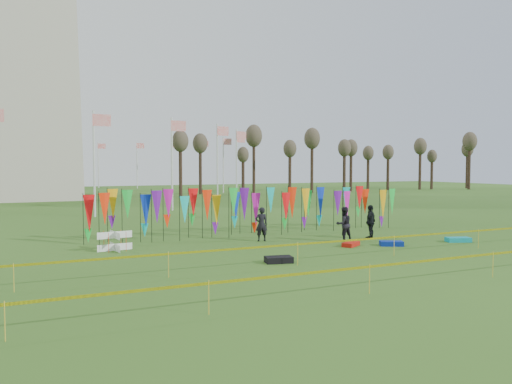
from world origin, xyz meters
name	(u,v)px	position (x,y,z in m)	size (l,w,h in m)	color
ground	(318,255)	(0.00, 0.00, 0.00)	(160.00, 160.00, 0.00)	#294D15
flagpole_ring	(2,165)	(-14.00, 48.00, 4.00)	(57.40, 56.16, 8.00)	silver
banner_row	(256,206)	(0.28, 7.03, 1.63)	(18.64, 0.64, 2.51)	black
caution_tape_near	(334,243)	(-0.22, -1.55, 0.78)	(26.00, 0.02, 0.90)	#DDDF04
caution_tape_far	(417,263)	(-0.22, -6.21, 0.78)	(26.00, 0.02, 0.90)	#DDDF04
tree_line	(345,150)	(32.00, 44.00, 6.17)	(53.92, 1.92, 7.84)	#37271B
box_kite	(115,241)	(-7.82, 4.76, 0.45)	(0.81, 0.81, 0.90)	red
person_left	(261,224)	(-0.53, 4.64, 0.87)	(0.64, 0.47, 1.75)	black
person_mid	(344,224)	(3.22, 2.76, 0.89)	(0.86, 0.53, 1.77)	black
person_right	(371,222)	(5.09, 3.01, 0.90)	(1.05, 0.60, 1.79)	black
kite_bag_blue	(391,243)	(4.54, 0.68, 0.11)	(1.08, 0.57, 0.23)	#092593
kite_bag_red	(351,244)	(2.70, 1.40, 0.10)	(1.10, 0.50, 0.20)	red
kite_bag_black	(279,260)	(-2.33, -0.78, 0.12)	(1.07, 0.62, 0.25)	black
kite_bag_teal	(458,240)	(8.44, 0.25, 0.11)	(1.20, 0.57, 0.23)	#0B94A3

